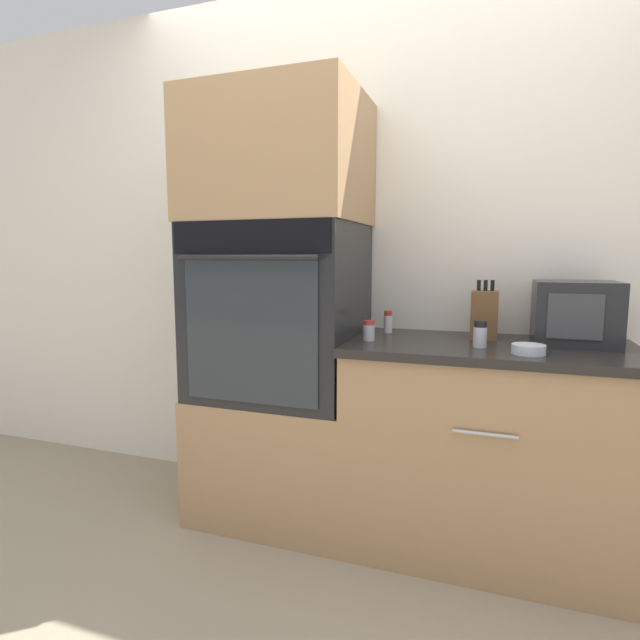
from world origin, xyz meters
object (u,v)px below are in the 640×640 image
object	(u,v)px
wall_oven	(280,311)
condiment_jar_far	(480,335)
microwave	(575,313)
knife_block	(484,314)
bowl	(528,349)
condiment_jar_near	(369,331)
condiment_jar_mid	(388,322)

from	to	relation	value
wall_oven	condiment_jar_far	world-z (taller)	wall_oven
wall_oven	microwave	distance (m)	1.23
knife_block	condiment_jar_far	distance (m)	0.23
bowl	condiment_jar_near	world-z (taller)	condiment_jar_near
bowl	condiment_jar_mid	bearing A→B (deg)	149.33
wall_oven	condiment_jar_near	distance (m)	0.45
wall_oven	bowl	bearing A→B (deg)	-9.48
condiment_jar_mid	bowl	bearing A→B (deg)	-30.67
knife_block	bowl	xyz separation A→B (m)	(0.16, -0.31, -0.09)
bowl	condiment_jar_mid	xyz separation A→B (m)	(-0.58, 0.34, 0.03)
bowl	condiment_jar_mid	distance (m)	0.67
knife_block	condiment_jar_far	size ratio (longest dim) A/B	2.47
wall_oven	microwave	bearing A→B (deg)	5.31
wall_oven	condiment_jar_far	xyz separation A→B (m)	(0.88, -0.09, -0.05)
knife_block	condiment_jar_near	xyz separation A→B (m)	(-0.45, -0.21, -0.06)
microwave	knife_block	xyz separation A→B (m)	(-0.34, 0.02, -0.02)
microwave	condiment_jar_far	world-z (taller)	microwave
condiment_jar_near	condiment_jar_mid	xyz separation A→B (m)	(0.03, 0.24, 0.01)
bowl	condiment_jar_near	bearing A→B (deg)	170.73
condiment_jar_near	condiment_jar_mid	size ratio (longest dim) A/B	0.84
condiment_jar_near	condiment_jar_mid	bearing A→B (deg)	82.90
wall_oven	bowl	size ratio (longest dim) A/B	6.71
microwave	condiment_jar_mid	size ratio (longest dim) A/B	3.05
knife_block	condiment_jar_mid	bearing A→B (deg)	175.02
wall_oven	knife_block	xyz separation A→B (m)	(0.89, 0.13, 0.00)
wall_oven	bowl	distance (m)	1.06
wall_oven	condiment_jar_mid	world-z (taller)	wall_oven
condiment_jar_near	condiment_jar_mid	world-z (taller)	condiment_jar_mid
microwave	condiment_jar_far	bearing A→B (deg)	-149.94
knife_block	bowl	size ratio (longest dim) A/B	2.14
microwave	condiment_jar_near	size ratio (longest dim) A/B	3.64
condiment_jar_near	bowl	bearing A→B (deg)	-9.27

